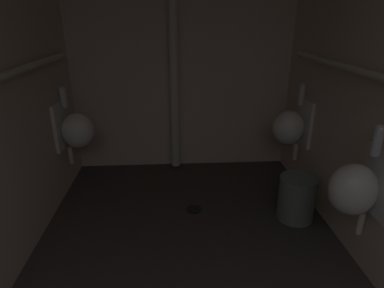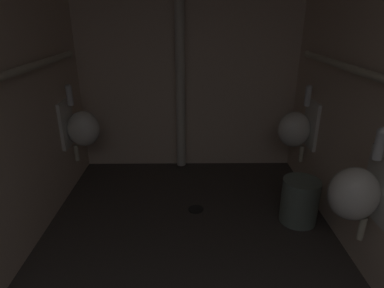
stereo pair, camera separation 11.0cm
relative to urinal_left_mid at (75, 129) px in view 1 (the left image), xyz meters
name	(u,v)px [view 1 (the left image)]	position (x,y,z in m)	size (l,w,h in m)	color
floor	(192,278)	(1.02, -1.22, -0.67)	(2.45, 3.63, 0.08)	#383330
wall_back	(181,55)	(1.02, 0.57, 0.61)	(2.45, 0.06, 2.49)	beige
urinal_left_mid	(75,129)	(0.00, 0.00, 0.00)	(0.32, 0.30, 0.76)	silver
urinal_right_mid	(356,188)	(2.04, -1.23, 0.00)	(0.32, 0.30, 0.76)	silver
urinal_right_far	(291,127)	(2.04, -0.05, 0.00)	(0.32, 0.30, 0.76)	silver
standpipe_back_wall	(174,56)	(0.94, 0.46, 0.61)	(0.10, 0.10, 2.44)	beige
floor_drain	(194,209)	(1.08, -0.44, -0.63)	(0.14, 0.14, 0.01)	black
waste_bin	(296,198)	(1.94, -0.61, -0.44)	(0.30, 0.30, 0.38)	slate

